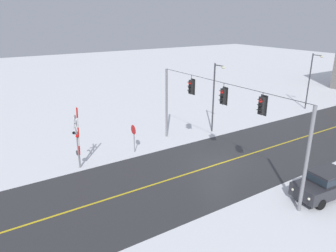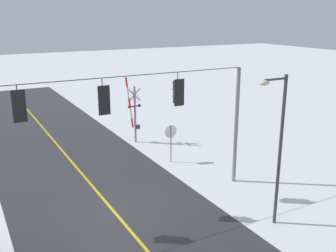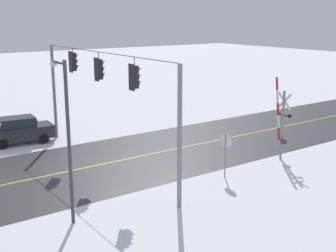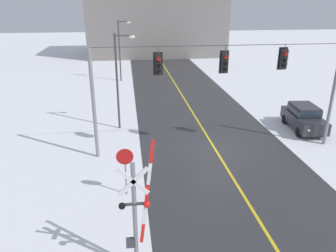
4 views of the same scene
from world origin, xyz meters
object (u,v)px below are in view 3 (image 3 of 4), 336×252
at_px(railroad_crossing, 282,120).
at_px(streetlamp_near, 66,127).
at_px(stop_sign, 226,145).
at_px(parked_car_charcoal, 19,129).

distance_m(railroad_crossing, streetlamp_near, 13.29).
relative_size(railroad_crossing, streetlamp_near, 0.72).
bearing_deg(stop_sign, streetlamp_near, 91.38).
bearing_deg(streetlamp_near, stop_sign, -88.62).
xyz_separation_m(railroad_crossing, parked_car_charcoal, (11.93, 11.29, -1.33)).
xyz_separation_m(stop_sign, railroad_crossing, (0.36, -4.61, 0.57)).
distance_m(stop_sign, streetlamp_near, 8.84).
bearing_deg(railroad_crossing, parked_car_charcoal, 43.44).
relative_size(stop_sign, parked_car_charcoal, 0.54).
bearing_deg(parked_car_charcoal, stop_sign, -151.46).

